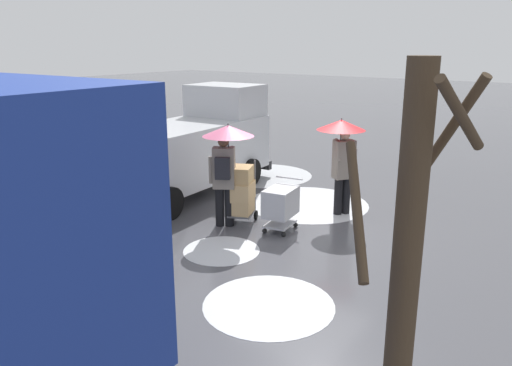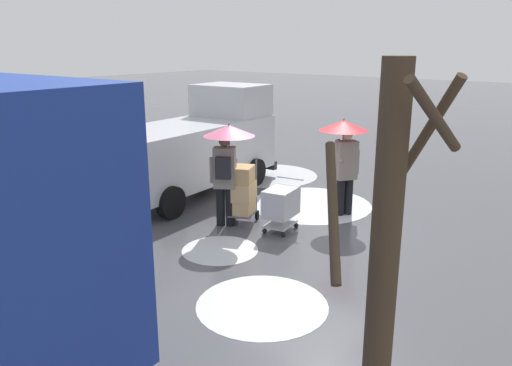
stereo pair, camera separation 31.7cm
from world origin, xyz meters
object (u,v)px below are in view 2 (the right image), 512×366
object	(u,v)px
hand_dolly_boxes	(243,191)
pedestrian_black_side	(345,145)
cargo_van_parked_right	(192,146)
shopping_cart_vendor	(281,204)
pedestrian_pink_side	(227,152)
bare_tree_near	(383,273)

from	to	relation	value
hand_dolly_boxes	pedestrian_black_side	bearing A→B (deg)	-128.79
hand_dolly_boxes	cargo_van_parked_right	bearing A→B (deg)	-23.69
shopping_cart_vendor	pedestrian_pink_side	size ratio (longest dim) A/B	0.47
pedestrian_black_side	bare_tree_near	xyz separation A→B (m)	(-3.53, 6.02, 0.30)
bare_tree_near	pedestrian_pink_side	bearing A→B (deg)	-37.99
cargo_van_parked_right	shopping_cart_vendor	world-z (taller)	cargo_van_parked_right
hand_dolly_boxes	pedestrian_pink_side	xyz separation A→B (m)	(0.15, 0.31, 0.87)
cargo_van_parked_right	shopping_cart_vendor	distance (m)	3.60
hand_dolly_boxes	pedestrian_black_side	size ratio (longest dim) A/B	0.61
pedestrian_pink_side	bare_tree_near	xyz separation A→B (m)	(-5.08, 3.97, 0.32)
shopping_cart_vendor	pedestrian_pink_side	distance (m)	1.51
cargo_van_parked_right	shopping_cart_vendor	bearing A→B (deg)	163.92
cargo_van_parked_right	pedestrian_black_side	size ratio (longest dim) A/B	2.54
pedestrian_black_side	cargo_van_parked_right	bearing A→B (deg)	9.35
cargo_van_parked_right	pedestrian_black_side	world-z (taller)	cargo_van_parked_right
hand_dolly_boxes	pedestrian_black_side	xyz separation A→B (m)	(-1.40, -1.75, 0.89)
shopping_cart_vendor	bare_tree_near	distance (m)	6.11
cargo_van_parked_right	hand_dolly_boxes	world-z (taller)	cargo_van_parked_right
cargo_van_parked_right	pedestrian_black_side	bearing A→B (deg)	-170.65
cargo_van_parked_right	bare_tree_near	size ratio (longest dim) A/B	1.52
shopping_cart_vendor	pedestrian_black_side	world-z (taller)	pedestrian_black_side
cargo_van_parked_right	hand_dolly_boxes	bearing A→B (deg)	156.31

